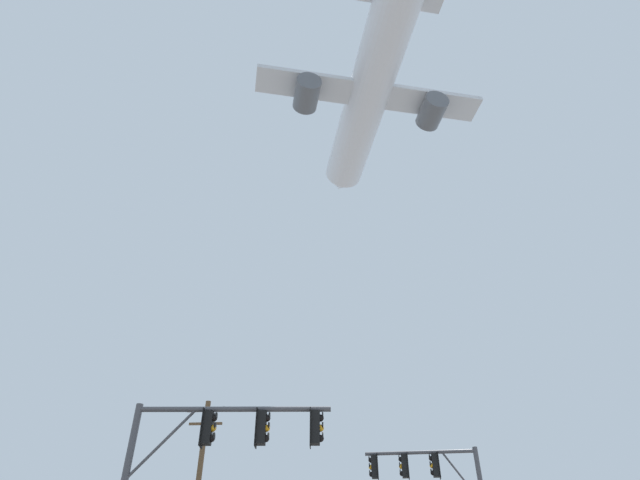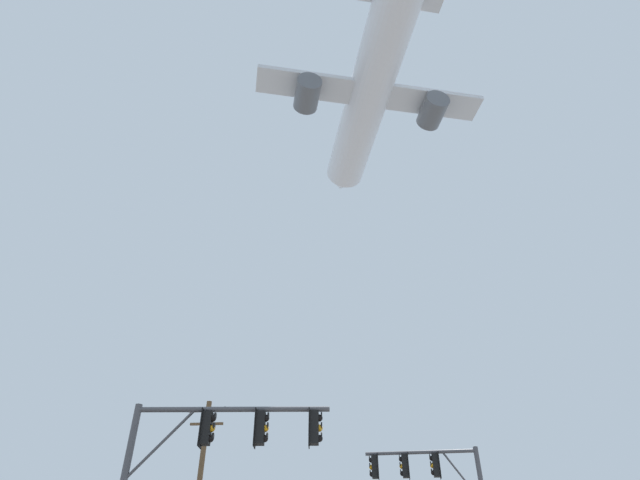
% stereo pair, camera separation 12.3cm
% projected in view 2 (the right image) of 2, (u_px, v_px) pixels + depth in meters
% --- Properties ---
extents(signal_pole_near, '(5.66, 0.63, 5.79)m').
position_uv_depth(signal_pole_near, '(210.00, 452.00, 14.04)').
color(signal_pole_near, '#4C4C51').
rests_on(signal_pole_near, ground).
extents(airplane, '(19.47, 25.20, 6.90)m').
position_uv_depth(airplane, '(368.00, 96.00, 44.09)').
color(airplane, white).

